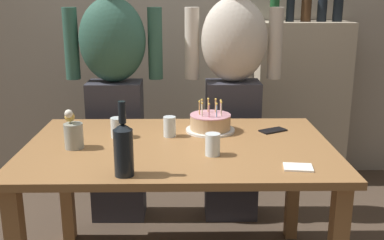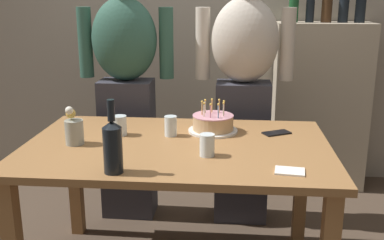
# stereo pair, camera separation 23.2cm
# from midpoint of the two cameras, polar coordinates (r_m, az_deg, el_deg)

# --- Properties ---
(back_wall) EXTENTS (5.20, 0.10, 2.60)m
(back_wall) POSITION_cam_midpoint_polar(r_m,az_deg,el_deg) (3.70, 2.85, 12.99)
(back_wall) COLOR #9E9384
(back_wall) RESTS_ON ground_plane
(dining_table) EXTENTS (1.50, 0.96, 0.74)m
(dining_table) POSITION_cam_midpoint_polar(r_m,az_deg,el_deg) (2.30, 1.03, -5.35)
(dining_table) COLOR olive
(dining_table) RESTS_ON ground_plane
(birthday_cake) EXTENTS (0.26, 0.26, 0.17)m
(birthday_cake) POSITION_cam_midpoint_polar(r_m,az_deg,el_deg) (2.46, 5.31, -0.49)
(birthday_cake) COLOR white
(birthday_cake) RESTS_ON dining_table
(water_glass_near) EXTENTS (0.07, 0.07, 0.10)m
(water_glass_near) POSITION_cam_midpoint_polar(r_m,az_deg,el_deg) (2.41, -6.22, -0.72)
(water_glass_near) COLOR silver
(water_glass_near) RESTS_ON dining_table
(water_glass_far) EXTENTS (0.07, 0.07, 0.10)m
(water_glass_far) POSITION_cam_midpoint_polar(r_m,az_deg,el_deg) (2.10, 5.05, -3.16)
(water_glass_far) COLOR silver
(water_glass_far) RESTS_ON dining_table
(water_glass_side) EXTENTS (0.06, 0.06, 0.11)m
(water_glass_side) POSITION_cam_midpoint_polar(r_m,az_deg,el_deg) (2.38, 0.12, -0.79)
(water_glass_side) COLOR silver
(water_glass_side) RESTS_ON dining_table
(wine_bottle) EXTENTS (0.08, 0.08, 0.31)m
(wine_bottle) POSITION_cam_midpoint_polar(r_m,az_deg,el_deg) (1.89, -6.36, -3.17)
(wine_bottle) COLOR black
(wine_bottle) RESTS_ON dining_table
(cell_phone) EXTENTS (0.16, 0.13, 0.01)m
(cell_phone) POSITION_cam_midpoint_polar(r_m,az_deg,el_deg) (2.49, 13.07, -1.61)
(cell_phone) COLOR black
(cell_phone) RESTS_ON dining_table
(napkin_stack) EXTENTS (0.13, 0.11, 0.01)m
(napkin_stack) POSITION_cam_midpoint_polar(r_m,az_deg,el_deg) (1.99, 15.33, -6.20)
(napkin_stack) COLOR white
(napkin_stack) RESTS_ON dining_table
(flower_vase) EXTENTS (0.09, 0.09, 0.19)m
(flower_vase) POSITION_cam_midpoint_polar(r_m,az_deg,el_deg) (2.29, -11.65, -1.20)
(flower_vase) COLOR #999E93
(flower_vase) RESTS_ON dining_table
(person_man_bearded) EXTENTS (0.61, 0.27, 1.66)m
(person_man_bearded) POSITION_cam_midpoint_polar(r_m,az_deg,el_deg) (2.97, -5.96, 4.01)
(person_man_bearded) COLOR #33333D
(person_man_bearded) RESTS_ON ground_plane
(person_woman_cardigan) EXTENTS (0.61, 0.27, 1.66)m
(person_woman_cardigan) POSITION_cam_midpoint_polar(r_m,az_deg,el_deg) (2.92, 8.67, 3.72)
(person_woman_cardigan) COLOR #33333D
(person_woman_cardigan) RESTS_ON ground_plane
(shelf_cabinet) EXTENTS (0.69, 0.30, 1.55)m
(shelf_cabinet) POSITION_cam_midpoint_polar(r_m,az_deg,el_deg) (3.65, 17.29, 1.87)
(shelf_cabinet) COLOR tan
(shelf_cabinet) RESTS_ON ground_plane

